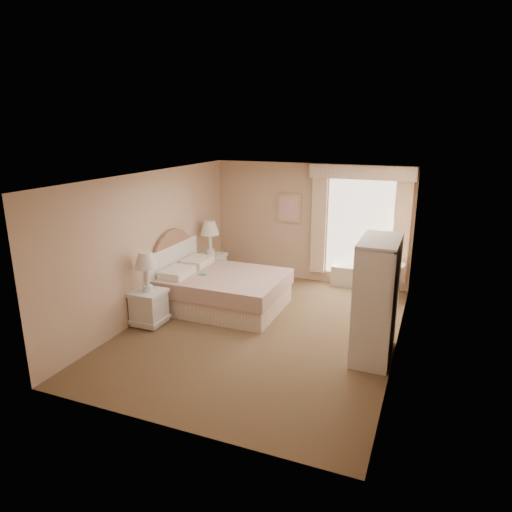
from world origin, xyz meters
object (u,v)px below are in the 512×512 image
at_px(nightstand_far, 211,261).
at_px(armoire, 376,309).
at_px(bed, 218,288).
at_px(nightstand_near, 148,298).
at_px(round_table, 388,274).
at_px(cafe_chair, 373,265).

distance_m(nightstand_far, armoire, 4.14).
distance_m(bed, nightstand_near, 1.36).
bearing_deg(round_table, bed, -147.88).
xyz_separation_m(nightstand_near, armoire, (3.65, 0.31, 0.26)).
height_order(nightstand_near, cafe_chair, nightstand_near).
xyz_separation_m(nightstand_near, round_table, (3.54, 2.92, -0.03)).
xyz_separation_m(round_table, cafe_chair, (-0.29, 0.04, 0.14)).
relative_size(cafe_chair, armoire, 0.57).
height_order(bed, nightstand_far, bed).
xyz_separation_m(bed, armoire, (2.93, -0.84, 0.37)).
bearing_deg(cafe_chair, nightstand_far, 173.47).
relative_size(nightstand_near, nightstand_far, 0.94).
distance_m(nightstand_far, round_table, 3.61).
xyz_separation_m(nightstand_far, armoire, (3.65, -1.94, 0.22)).
height_order(nightstand_far, cafe_chair, nightstand_far).
bearing_deg(bed, cafe_chair, 35.61).
relative_size(nightstand_far, cafe_chair, 1.34).
bearing_deg(round_table, nightstand_near, -140.48).
distance_m(cafe_chair, armoire, 2.68).
relative_size(bed, nightstand_near, 1.72).
bearing_deg(nightstand_near, cafe_chair, 42.35).
xyz_separation_m(nightstand_far, round_table, (3.54, 0.67, -0.06)).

